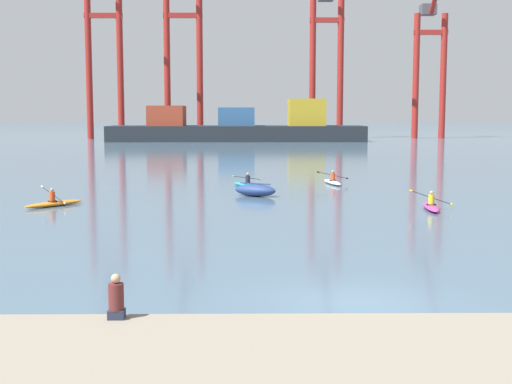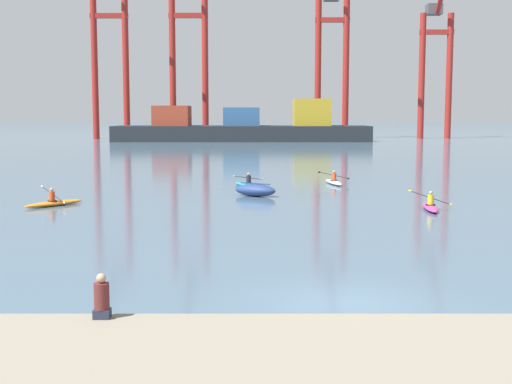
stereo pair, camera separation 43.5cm
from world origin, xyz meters
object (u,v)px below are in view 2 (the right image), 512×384
Objects in this scene: gantry_crane_east_mid at (333,45)px; capsized_dinghy at (256,190)px; gantry_crane_west at (110,41)px; seated_onlooker at (102,298)px; kayak_magenta at (431,206)px; container_barge at (244,128)px; kayak_orange at (54,203)px; kayak_white at (334,182)px; gantry_crane_west_mid at (189,42)px; gantry_crane_east at (437,52)px; kayak_teal at (249,184)px.

gantry_crane_east_mid is 12.64× the size of capsized_dinghy.
gantry_crane_west reaches higher than seated_onlooker.
gantry_crane_east_mid is 99.03m from kayak_magenta.
kayak_orange is (-8.42, -84.10, -2.09)m from container_barge.
gantry_crane_east_mid reaches higher than kayak_white.
capsized_dinghy is 0.95× the size of kayak_orange.
gantry_crane_west_mid is 11.89× the size of kayak_orange.
kayak_magenta is (10.78, -85.55, -2.09)m from container_barge.
gantry_crane_east is at bearing 75.52° from kayak_magenta.
gantry_crane_east_mid is 39.62× the size of seated_onlooker.
kayak_teal is 0.94× the size of kayak_white.
gantry_crane_east_mid is 10.27× the size of kayak_white.
seated_onlooker is at bearing -71.49° from kayak_orange.
gantry_crane_east reaches higher than kayak_white.
container_barge reaches higher than capsized_dinghy.
gantry_crane_east_mid is (26.84, 1.09, -0.42)m from gantry_crane_west_mid.
gantry_crane_east is at bearing 68.44° from kayak_teal.
gantry_crane_east is (19.70, 0.69, -1.19)m from gantry_crane_east_mid.
gantry_crane_west is 41.46m from gantry_crane_east_mid.
kayak_magenta is at bearing -49.20° from kayak_teal.
gantry_crane_east is 91.64m from kayak_white.
gantry_crane_east_mid is at bearing -177.98° from gantry_crane_east.
gantry_crane_east_mid reaches higher than gantry_crane_west_mid.
kayak_teal is at bearing -99.70° from gantry_crane_east_mid.
container_barge is 12.66× the size of kayak_white.
gantry_crane_west is at bearing -177.91° from gantry_crane_east.
gantry_crane_west is (-25.04, 10.26, 15.75)m from container_barge.
capsized_dinghy is (2.05, -79.84, -1.91)m from container_barge.
gantry_crane_west is 91.13m from kayak_white.
seated_onlooker is at bearing -78.33° from gantry_crane_west.
container_barge is 86.25m from kayak_magenta.
gantry_crane_west is at bearing 110.50° from kayak_magenta.
gantry_crane_east reaches higher than capsized_dinghy.
kayak_orange is (16.62, -94.36, -17.84)m from gantry_crane_west.
gantry_crane_east_mid reaches higher than seated_onlooker.
kayak_teal is (1.57, -74.88, -2.09)m from container_barge.
kayak_magenta is at bearing -82.82° from container_barge.
kayak_magenta is 19.25m from kayak_orange.
kayak_white is (7.36, -73.03, -2.09)m from container_barge.
gantry_crane_east_mid is at bearing 75.50° from kayak_orange.
kayak_orange is at bearing -137.29° from kayak_teal.
gantry_crane_west is at bearing 106.73° from capsized_dinghy.
kayak_magenta is at bearing -77.56° from gantry_crane_west_mid.
container_barge is at bearing 89.50° from seated_onlooker.
container_barge is at bearing 91.20° from kayak_teal.
capsized_dinghy is 0.81× the size of kayak_white.
kayak_white is at bearing 17.74° from kayak_teal.
gantry_crane_west_mid is 12.56× the size of capsized_dinghy.
gantry_crane_east is at bearing 69.76° from capsized_dinghy.
kayak_magenta reaches higher than kayak_teal.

